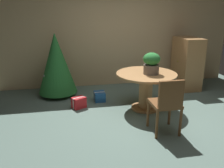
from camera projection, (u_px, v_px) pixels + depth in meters
name	position (u px, v px, depth m)	size (l,w,h in m)	color
ground_plane	(143.00, 119.00, 4.38)	(6.60, 6.60, 0.00)	slate
back_wall_panel	(118.00, 35.00, 6.04)	(6.00, 0.10, 2.60)	tan
round_dining_table	(146.00, 85.00, 4.67)	(1.17, 1.17, 0.75)	#B27F4C
flower_vase	(152.00, 63.00, 4.48)	(0.32, 0.32, 0.41)	#665B51
wooden_chair_near	(167.00, 103.00, 3.72)	(0.44, 0.45, 0.94)	brown
holiday_tree	(56.00, 63.00, 5.34)	(0.87, 0.87, 1.44)	brown
gift_box_red	(79.00, 103.00, 4.83)	(0.32, 0.28, 0.23)	red
gift_box_blue	(100.00, 96.00, 5.21)	(0.23, 0.28, 0.20)	#1E569E
wooden_cabinet	(187.00, 63.00, 5.91)	(0.51, 0.81, 1.26)	#B27F4C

